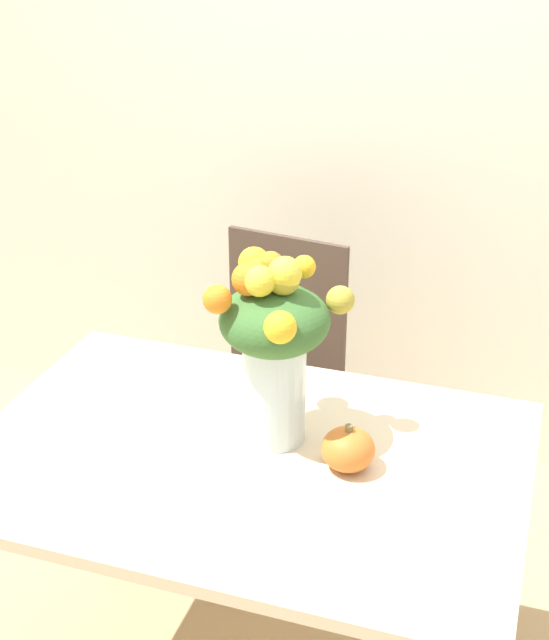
# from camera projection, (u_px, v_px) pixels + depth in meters

# --- Properties ---
(wall_back) EXTENTS (8.00, 0.06, 2.70)m
(wall_back) POSITION_uv_depth(u_px,v_px,m) (386.00, 70.00, 2.82)
(wall_back) COLOR silver
(wall_back) RESTS_ON ground_plane
(dining_table) EXTENTS (1.22, 0.83, 0.76)m
(dining_table) POSITION_uv_depth(u_px,v_px,m) (246.00, 493.00, 2.01)
(dining_table) COLOR beige
(dining_table) RESTS_ON ground_plane
(flower_vase) EXTENTS (0.28, 0.28, 0.44)m
(flower_vase) POSITION_uv_depth(u_px,v_px,m) (274.00, 342.00, 1.91)
(flower_vase) COLOR silver
(flower_vase) RESTS_ON dining_table
(pumpkin) EXTENTS (0.12, 0.12, 0.11)m
(pumpkin) POSITION_uv_depth(u_px,v_px,m) (348.00, 449.00, 1.89)
(pumpkin) COLOR orange
(pumpkin) RESTS_ON dining_table
(dining_chair_near_window) EXTENTS (0.48, 0.48, 0.93)m
(dining_chair_near_window) POSITION_uv_depth(u_px,v_px,m) (269.00, 385.00, 2.78)
(dining_chair_near_window) COLOR #47382D
(dining_chair_near_window) RESTS_ON ground_plane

